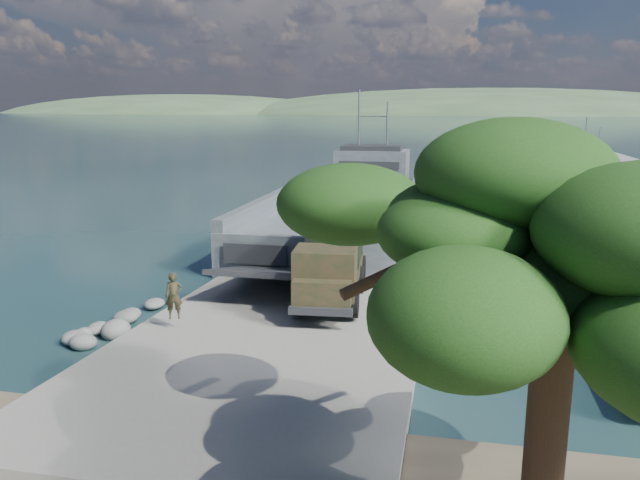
{
  "coord_description": "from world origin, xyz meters",
  "views": [
    {
      "loc": [
        5.75,
        -19.92,
        8.23
      ],
      "look_at": [
        0.32,
        6.0,
        2.47
      ],
      "focal_mm": 35.0,
      "sensor_mm": 36.0,
      "label": 1
    }
  ],
  "objects_px": {
    "soldier": "(174,307)",
    "sailboat_near": "(593,215)",
    "sailboat_far": "(580,203)",
    "overhang_tree": "(520,242)",
    "military_truck": "(333,254)",
    "landing_craft": "(352,215)",
    "pier": "(573,219)"
  },
  "relations": [
    {
      "from": "overhang_tree",
      "to": "landing_craft",
      "type": "bearing_deg",
      "value": 103.58
    },
    {
      "from": "overhang_tree",
      "to": "soldier",
      "type": "bearing_deg",
      "value": 138.58
    },
    {
      "from": "pier",
      "to": "military_truck",
      "type": "xyz_separation_m",
      "value": [
        -11.82,
        -14.35,
        0.63
      ]
    },
    {
      "from": "pier",
      "to": "sailboat_far",
      "type": "bearing_deg",
      "value": 77.62
    },
    {
      "from": "pier",
      "to": "landing_craft",
      "type": "xyz_separation_m",
      "value": [
        -13.75,
        3.04,
        -0.76
      ]
    },
    {
      "from": "overhang_tree",
      "to": "sailboat_far",
      "type": "bearing_deg",
      "value": 77.81
    },
    {
      "from": "landing_craft",
      "to": "sailboat_near",
      "type": "relative_size",
      "value": 5.0
    },
    {
      "from": "military_truck",
      "to": "sailboat_near",
      "type": "bearing_deg",
      "value": 52.65
    },
    {
      "from": "landing_craft",
      "to": "sailboat_far",
      "type": "distance_m",
      "value": 20.52
    },
    {
      "from": "landing_craft",
      "to": "sailboat_near",
      "type": "height_order",
      "value": "landing_craft"
    },
    {
      "from": "landing_craft",
      "to": "sailboat_far",
      "type": "relative_size",
      "value": 4.59
    },
    {
      "from": "pier",
      "to": "overhang_tree",
      "type": "bearing_deg",
      "value": -102.09
    },
    {
      "from": "sailboat_near",
      "to": "overhang_tree",
      "type": "bearing_deg",
      "value": -109.67
    },
    {
      "from": "soldier",
      "to": "overhang_tree",
      "type": "height_order",
      "value": "overhang_tree"
    },
    {
      "from": "landing_craft",
      "to": "sailboat_near",
      "type": "distance_m",
      "value": 17.78
    },
    {
      "from": "landing_craft",
      "to": "overhang_tree",
      "type": "distance_m",
      "value": 32.92
    },
    {
      "from": "soldier",
      "to": "sailboat_near",
      "type": "height_order",
      "value": "sailboat_near"
    },
    {
      "from": "sailboat_far",
      "to": "overhang_tree",
      "type": "distance_m",
      "value": 44.51
    },
    {
      "from": "soldier",
      "to": "sailboat_near",
      "type": "distance_m",
      "value": 34.43
    },
    {
      "from": "pier",
      "to": "landing_craft",
      "type": "height_order",
      "value": "landing_craft"
    },
    {
      "from": "soldier",
      "to": "sailboat_far",
      "type": "relative_size",
      "value": 0.22
    },
    {
      "from": "soldier",
      "to": "pier",
      "type": "bearing_deg",
      "value": 25.92
    },
    {
      "from": "soldier",
      "to": "overhang_tree",
      "type": "relative_size",
      "value": 0.2
    },
    {
      "from": "military_truck",
      "to": "landing_craft",
      "type": "bearing_deg",
      "value": 91.45
    },
    {
      "from": "landing_craft",
      "to": "soldier",
      "type": "xyz_separation_m",
      "value": [
        -2.75,
        -22.43,
        0.49
      ]
    },
    {
      "from": "pier",
      "to": "military_truck",
      "type": "height_order",
      "value": "pier"
    },
    {
      "from": "sailboat_far",
      "to": "overhang_tree",
      "type": "height_order",
      "value": "overhang_tree"
    },
    {
      "from": "overhang_tree",
      "to": "sailboat_near",
      "type": "bearing_deg",
      "value": 76.32
    },
    {
      "from": "landing_craft",
      "to": "pier",
      "type": "bearing_deg",
      "value": -11.81
    },
    {
      "from": "pier",
      "to": "military_truck",
      "type": "bearing_deg",
      "value": -129.5
    },
    {
      "from": "landing_craft",
      "to": "sailboat_near",
      "type": "bearing_deg",
      "value": 20.11
    },
    {
      "from": "soldier",
      "to": "sailboat_near",
      "type": "xyz_separation_m",
      "value": [
        19.51,
        28.35,
        -0.96
      ]
    }
  ]
}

